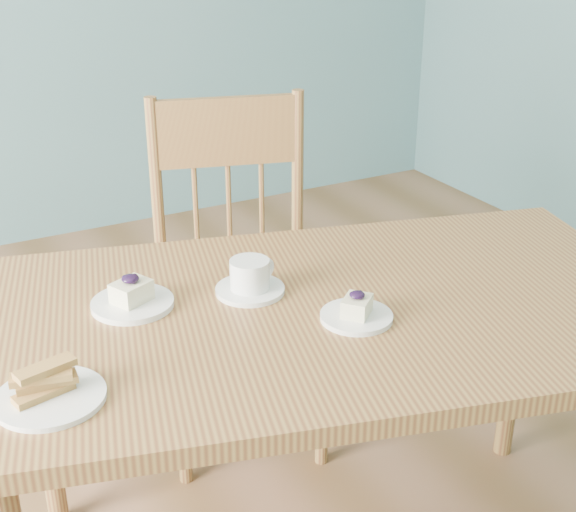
# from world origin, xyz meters

# --- Properties ---
(room) EXTENTS (5.01, 5.01, 2.71)m
(room) POSITION_xyz_m (0.00, 0.00, 1.35)
(room) COLOR #916144
(room) RESTS_ON ground
(dining_table) EXTENTS (1.58, 1.15, 0.76)m
(dining_table) POSITION_xyz_m (0.39, 0.00, 0.69)
(dining_table) COLOR olive
(dining_table) RESTS_ON ground
(dining_chair) EXTENTS (0.57, 0.56, 1.03)m
(dining_chair) POSITION_xyz_m (0.47, 0.67, 0.52)
(dining_chair) COLOR olive
(dining_chair) RESTS_ON ground
(cheesecake_plate_near) EXTENTS (0.15, 0.15, 0.06)m
(cheesecake_plate_near) POSITION_xyz_m (0.40, -0.07, 0.78)
(cheesecake_plate_near) COLOR white
(cheesecake_plate_near) RESTS_ON dining_table
(cheesecake_plate_far) EXTENTS (0.17, 0.17, 0.07)m
(cheesecake_plate_far) POSITION_xyz_m (0.02, 0.19, 0.78)
(cheesecake_plate_far) COLOR white
(cheesecake_plate_far) RESTS_ON dining_table
(coffee_cup) EXTENTS (0.15, 0.15, 0.07)m
(coffee_cup) POSITION_xyz_m (0.26, 0.14, 0.79)
(coffee_cup) COLOR white
(coffee_cup) RESTS_ON dining_table
(biscotti_plate) EXTENTS (0.19, 0.19, 0.06)m
(biscotti_plate) POSITION_xyz_m (-0.21, -0.07, 0.78)
(biscotti_plate) COLOR white
(biscotti_plate) RESTS_ON dining_table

